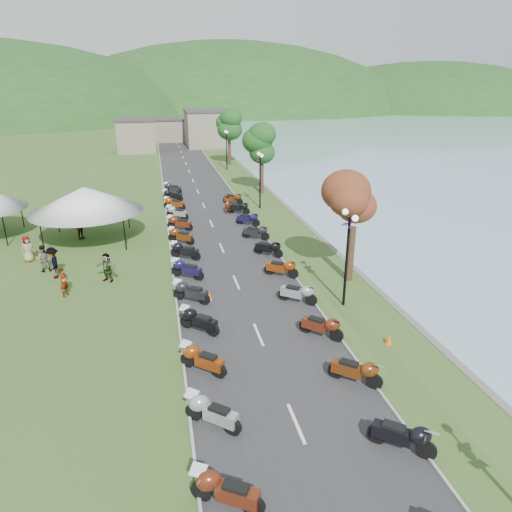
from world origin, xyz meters
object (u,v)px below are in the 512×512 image
pedestrian_c (56,278)px  pedestrian_a (66,296)px  vendor_tent_main (88,214)px  pedestrian_b (45,271)px

pedestrian_c → pedestrian_a: bearing=10.2°
vendor_tent_main → pedestrian_a: 9.67m
pedestrian_a → pedestrian_b: size_ratio=0.95×
pedestrian_a → pedestrian_b: (-1.84, 3.91, 0.00)m
pedestrian_a → vendor_tent_main: bearing=22.6°
vendor_tent_main → pedestrian_a: vendor_tent_main is taller
pedestrian_c → pedestrian_b: bearing=-156.3°
vendor_tent_main → pedestrian_b: (-2.06, -5.54, -2.00)m
vendor_tent_main → pedestrian_c: vendor_tent_main is taller
vendor_tent_main → pedestrian_c: size_ratio=2.77×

